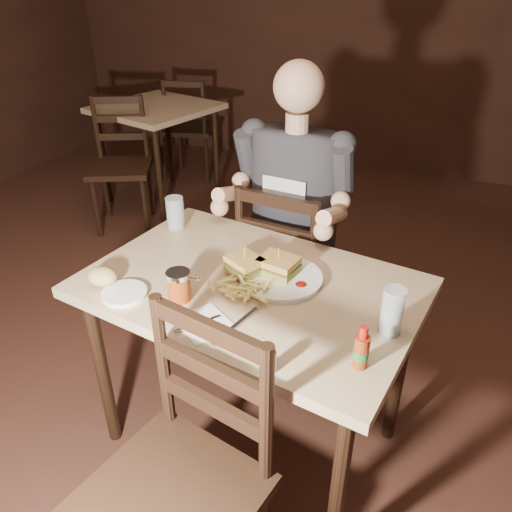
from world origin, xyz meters
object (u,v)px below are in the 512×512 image
(chair_near, at_px, (169,499))
(bg_chair_near, at_px, (120,167))
(chair_far, at_px, (292,270))
(side_plate, at_px, (125,294))
(bg_table, at_px, (157,117))
(bg_chair_far, at_px, (191,128))
(main_table, at_px, (251,304))
(glass_right, at_px, (392,311))
(hot_sauce, at_px, (362,347))
(diner, at_px, (291,178))
(glass_left, at_px, (175,213))
(dinner_plate, at_px, (281,279))
(syrup_dispenser, at_px, (179,286))

(chair_near, xyz_separation_m, bg_chair_near, (-1.61, 2.14, -0.02))
(chair_far, bearing_deg, side_plate, 75.04)
(bg_table, bearing_deg, bg_chair_far, 90.00)
(side_plate, bearing_deg, bg_chair_near, 125.67)
(main_table, xyz_separation_m, side_plate, (-0.36, -0.22, 0.09))
(glass_right, bearing_deg, hot_sauce, -106.99)
(bg_chair_near, relative_size, diner, 0.99)
(main_table, height_order, glass_left, glass_left)
(hot_sauce, bearing_deg, side_plate, 175.98)
(bg_chair_near, bearing_deg, chair_far, -54.28)
(chair_near, xyz_separation_m, diner, (-0.05, 1.20, 0.46))
(glass_left, relative_size, hot_sauce, 1.01)
(glass_left, bearing_deg, chair_far, 38.92)
(bg_table, height_order, chair_near, chair_near)
(diner, bearing_deg, bg_chair_near, 155.86)
(dinner_plate, height_order, hot_sauce, hot_sauce)
(bg_chair_near, xyz_separation_m, glass_right, (2.08, -1.59, 0.39))
(chair_far, distance_m, side_plate, 0.95)
(chair_far, bearing_deg, main_table, 99.72)
(hot_sauce, relative_size, syrup_dispenser, 1.30)
(chair_far, distance_m, glass_right, 0.95)
(main_table, height_order, hot_sauce, hot_sauce)
(main_table, distance_m, chair_near, 0.68)
(bg_chair_near, height_order, hot_sauce, bg_chair_near)
(bg_chair_near, distance_m, glass_right, 2.65)
(glass_right, bearing_deg, diner, 128.16)
(bg_table, xyz_separation_m, dinner_plate, (1.69, -2.00, 0.10))
(chair_far, bearing_deg, bg_chair_far, -44.95)
(hot_sauce, bearing_deg, dinner_plate, 135.88)
(hot_sauce, bearing_deg, glass_left, 147.50)
(dinner_plate, xyz_separation_m, syrup_dispenser, (-0.27, -0.22, 0.04))
(chair_far, distance_m, bg_chair_near, 1.80)
(glass_left, bearing_deg, glass_right, -22.11)
(diner, relative_size, dinner_plate, 3.31)
(bg_chair_near, bearing_deg, main_table, -67.85)
(glass_left, distance_m, syrup_dispenser, 0.52)
(bg_chair_near, bearing_deg, chair_near, -77.72)
(diner, distance_m, syrup_dispenser, 0.75)
(chair_far, xyz_separation_m, dinner_plate, (0.12, -0.56, 0.32))
(chair_far, bearing_deg, bg_chair_near, -22.75)
(syrup_dispenser, bearing_deg, hot_sauce, 0.39)
(hot_sauce, bearing_deg, main_table, 147.11)
(bg_table, distance_m, side_plate, 2.58)
(diner, relative_size, glass_right, 6.13)
(syrup_dispenser, xyz_separation_m, side_plate, (-0.18, -0.05, -0.05))
(chair_near, xyz_separation_m, glass_left, (-0.46, 0.92, 0.36))
(bg_table, xyz_separation_m, bg_chair_near, (0.00, -0.55, -0.22))
(side_plate, bearing_deg, main_table, 31.35)
(glass_right, height_order, hot_sauce, glass_right)
(bg_chair_far, bearing_deg, bg_table, 76.47)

